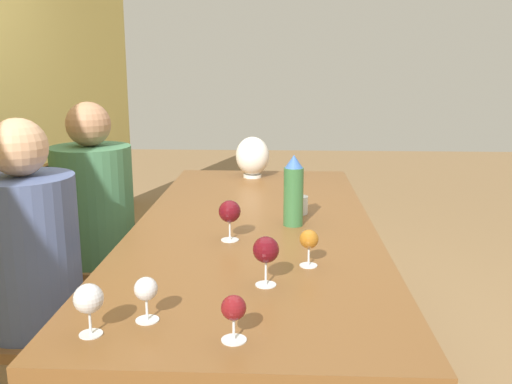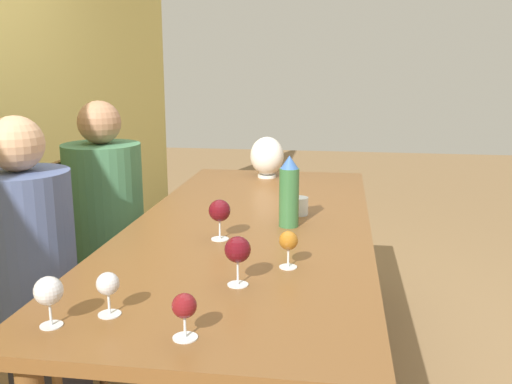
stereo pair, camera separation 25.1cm
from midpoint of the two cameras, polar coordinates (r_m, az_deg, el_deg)
name	(u,v)px [view 1 (the left image)]	position (r m, az deg, el deg)	size (l,w,h in m)	color
dining_table	(254,240)	(2.41, -3.16, -4.85)	(2.35, 0.99, 0.77)	brown
water_bottle	(293,191)	(2.32, 0.70, 0.02)	(0.08, 0.08, 0.29)	#336638
water_tumbler	(299,205)	(2.53, 1.48, -1.34)	(0.08, 0.08, 0.08)	silver
vase	(253,156)	(3.31, -2.53, 3.57)	(0.19, 0.19, 0.24)	silver
wine_glass_0	(230,212)	(2.15, -6.01, -2.06)	(0.08, 0.08, 0.16)	silver
wine_glass_1	(146,290)	(1.55, -15.61, -9.55)	(0.06, 0.06, 0.12)	silver
wine_glass_2	(309,240)	(1.87, 1.51, -4.91)	(0.06, 0.06, 0.13)	silver
wine_glass_3	(89,300)	(1.51, -21.10, -10.10)	(0.07, 0.07, 0.13)	silver
wine_glass_4	(266,251)	(1.71, -3.22, -5.94)	(0.08, 0.08, 0.15)	silver
wine_glass_5	(235,309)	(1.40, -7.37, -11.69)	(0.06, 0.06, 0.12)	silver
chair_near	(15,314)	(2.41, -25.84, -10.99)	(0.44, 0.44, 0.95)	brown
chair_far	(82,250)	(3.03, -19.31, -5.56)	(0.44, 0.44, 0.95)	brown
person_near	(34,276)	(2.31, -24.27, -7.76)	(0.37, 0.37, 1.25)	#2D2D38
person_far	(98,222)	(2.95, -17.91, -2.88)	(0.39, 0.39, 1.25)	#2D2D38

